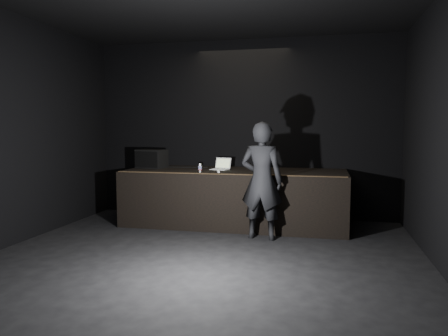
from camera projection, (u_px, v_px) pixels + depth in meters
ground at (191, 271)px, 5.44m from camera, size 7.00×7.00×0.00m
room_walls at (190, 107)px, 5.25m from camera, size 6.10×7.10×3.52m
stage_riser at (235, 197)px, 8.04m from camera, size 4.00×1.50×1.00m
riser_lip at (227, 174)px, 7.30m from camera, size 3.92×0.10×0.01m
stage_monitor at (151, 159)px, 8.43m from camera, size 0.60×0.48×0.36m
cable at (182, 167)px, 8.49m from camera, size 0.98×0.15×0.02m
laptop at (221, 167)px, 8.12m from camera, size 0.37×0.35×0.22m
beer_can at (200, 168)px, 7.64m from camera, size 0.06×0.06×0.15m
plastic_cup at (256, 168)px, 7.94m from camera, size 0.07×0.07×0.09m
wii_remote at (218, 172)px, 7.61m from camera, size 0.09×0.16×0.03m
person at (262, 181)px, 6.94m from camera, size 0.74×0.54×1.87m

